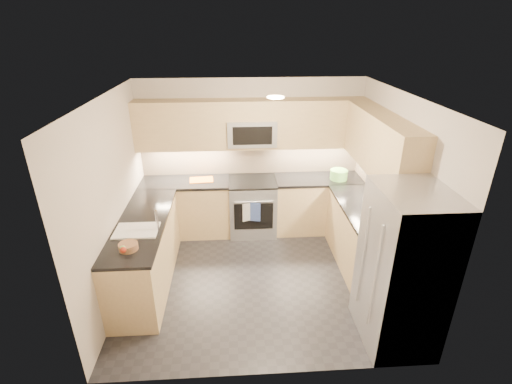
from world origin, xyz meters
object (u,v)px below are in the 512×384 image
(refrigerator, at_px, (402,269))
(cutting_board, at_px, (201,180))
(fruit_basket, at_px, (128,246))
(microwave, at_px, (252,132))
(gas_range, at_px, (253,207))
(utensil_bowl, at_px, (339,175))

(refrigerator, height_order, cutting_board, refrigerator)
(fruit_basket, bearing_deg, microwave, 53.87)
(refrigerator, bearing_deg, fruit_basket, 170.37)
(gas_range, distance_m, microwave, 1.25)
(microwave, height_order, utensil_bowl, microwave)
(refrigerator, distance_m, fruit_basket, 2.99)
(cutting_board, bearing_deg, fruit_basket, -108.86)
(utensil_bowl, distance_m, fruit_basket, 3.45)
(gas_range, bearing_deg, cutting_board, 176.76)
(microwave, distance_m, fruit_basket, 2.64)
(microwave, bearing_deg, fruit_basket, -126.13)
(gas_range, relative_size, cutting_board, 2.44)
(cutting_board, xyz_separation_m, fruit_basket, (-0.67, -1.97, 0.03))
(gas_range, relative_size, microwave, 1.20)
(refrigerator, bearing_deg, gas_range, 120.88)
(utensil_bowl, bearing_deg, microwave, 172.86)
(gas_range, distance_m, fruit_basket, 2.49)
(refrigerator, height_order, utensil_bowl, refrigerator)
(gas_range, relative_size, utensil_bowl, 3.26)
(cutting_board, bearing_deg, microwave, 5.44)
(refrigerator, relative_size, cutting_board, 4.83)
(cutting_board, height_order, fruit_basket, fruit_basket)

